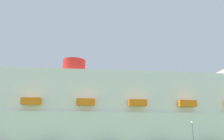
% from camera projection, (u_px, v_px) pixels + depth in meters
% --- Properties ---
extents(cruise_ship, '(237.80, 40.46, 53.16)m').
position_uv_depth(cruise_ship, '(134.00, 115.00, 122.23)').
color(cruise_ship, white).
rests_on(cruise_ship, ground_plane).
extents(street_lamp, '(0.56, 0.56, 7.59)m').
position_uv_depth(street_lamp, '(193.00, 132.00, 61.56)').
color(street_lamp, slate).
rests_on(street_lamp, ground_plane).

